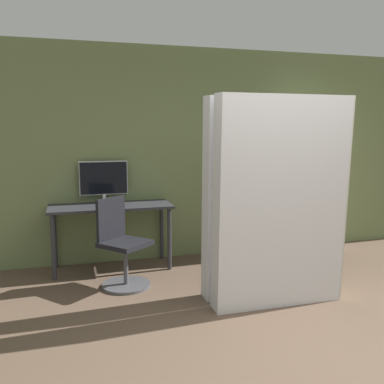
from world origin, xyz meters
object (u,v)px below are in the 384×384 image
object	(u,v)px
bookshelf	(296,180)
mattress_near	(282,203)
office_chair	(122,251)
mattress_far	(267,198)
monitor	(104,179)

from	to	relation	value
bookshelf	mattress_near	distance (m)	2.01
office_chair	bookshelf	bearing A→B (deg)	16.93
mattress_near	mattress_far	bearing A→B (deg)	90.00
office_chair	mattress_far	bearing A→B (deg)	-23.94
monitor	bookshelf	size ratio (longest dim) A/B	0.30
monitor	bookshelf	bearing A→B (deg)	-0.79
mattress_near	bookshelf	bearing A→B (deg)	56.75
monitor	office_chair	distance (m)	1.05
office_chair	bookshelf	size ratio (longest dim) A/B	0.49
mattress_near	office_chair	bearing A→B (deg)	146.21
bookshelf	mattress_far	xyz separation A→B (m)	(-1.10, -1.37, 0.01)
mattress_far	office_chair	bearing A→B (deg)	156.06
office_chair	mattress_far	size ratio (longest dim) A/B	0.48
bookshelf	mattress_far	distance (m)	1.76
monitor	bookshelf	xyz separation A→B (m)	(2.59, -0.04, -0.09)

